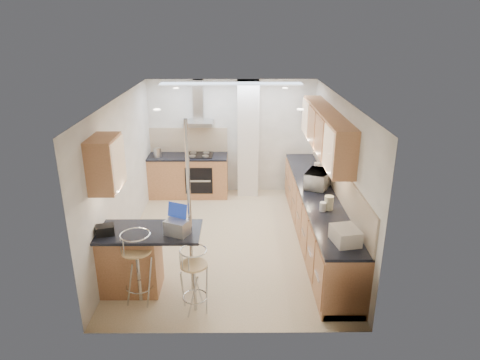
{
  "coord_description": "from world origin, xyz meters",
  "views": [
    {
      "loc": [
        0.12,
        -6.72,
        3.66
      ],
      "look_at": [
        0.16,
        0.2,
        1.06
      ],
      "focal_mm": 32.0,
      "sensor_mm": 36.0,
      "label": 1
    }
  ],
  "objects_px": {
    "bar_stool_near": "(138,268)",
    "bar_stool_end": "(194,280)",
    "bread_bin": "(345,235)",
    "laptop": "(177,227)",
    "microwave": "(318,179)"
  },
  "relations": [
    {
      "from": "microwave",
      "to": "bar_stool_near",
      "type": "relative_size",
      "value": 0.51
    },
    {
      "from": "bar_stool_near",
      "to": "bread_bin",
      "type": "bearing_deg",
      "value": -16.07
    },
    {
      "from": "bread_bin",
      "to": "bar_stool_near",
      "type": "bearing_deg",
      "value": 168.14
    },
    {
      "from": "microwave",
      "to": "bar_stool_near",
      "type": "height_order",
      "value": "microwave"
    },
    {
      "from": "laptop",
      "to": "bar_stool_end",
      "type": "xyz_separation_m",
      "value": [
        0.25,
        -0.38,
        -0.58
      ]
    },
    {
      "from": "microwave",
      "to": "bar_stool_end",
      "type": "xyz_separation_m",
      "value": [
        -1.97,
        -2.15,
        -0.61
      ]
    },
    {
      "from": "bar_stool_near",
      "to": "bar_stool_end",
      "type": "distance_m",
      "value": 0.81
    },
    {
      "from": "microwave",
      "to": "bar_stool_end",
      "type": "bearing_deg",
      "value": 162.31
    },
    {
      "from": "microwave",
      "to": "bread_bin",
      "type": "height_order",
      "value": "microwave"
    },
    {
      "from": "bread_bin",
      "to": "laptop",
      "type": "bearing_deg",
      "value": 163.64
    },
    {
      "from": "laptop",
      "to": "bread_bin",
      "type": "height_order",
      "value": "laptop"
    },
    {
      "from": "bar_stool_near",
      "to": "bread_bin",
      "type": "height_order",
      "value": "bread_bin"
    },
    {
      "from": "microwave",
      "to": "laptop",
      "type": "height_order",
      "value": "microwave"
    },
    {
      "from": "laptop",
      "to": "microwave",
      "type": "bearing_deg",
      "value": 62.91
    },
    {
      "from": "bar_stool_end",
      "to": "bar_stool_near",
      "type": "bearing_deg",
      "value": 124.01
    }
  ]
}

